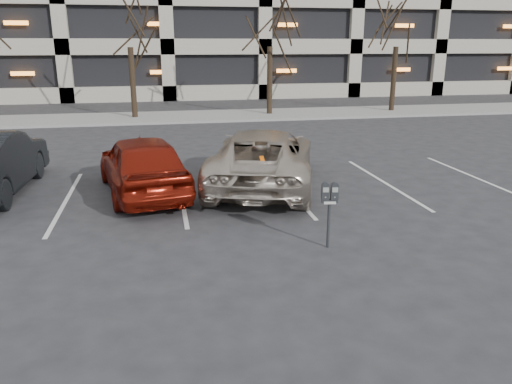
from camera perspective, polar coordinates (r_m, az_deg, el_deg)
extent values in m
plane|color=#28282B|center=(10.90, -0.58, -3.25)|extent=(140.00, 140.00, 0.00)
cube|color=gray|center=(26.40, -7.06, 8.57)|extent=(80.00, 4.00, 0.12)
cube|color=silver|center=(13.13, -20.87, -0.87)|extent=(0.10, 5.20, 0.00)
cube|color=silver|center=(12.93, -8.58, -0.19)|extent=(0.10, 5.20, 0.00)
cube|color=silver|center=(13.33, 3.52, 0.48)|extent=(0.10, 5.20, 0.00)
cube|color=silver|center=(14.28, 14.47, 1.07)|extent=(0.10, 5.20, 0.00)
cube|color=silver|center=(15.68, 23.76, 1.54)|extent=(0.10, 5.20, 0.00)
cylinder|color=black|center=(26.17, -13.90, 11.90)|extent=(0.28, 0.28, 3.53)
cylinder|color=black|center=(26.80, 1.57, 12.50)|extent=(0.28, 0.28, 3.55)
cylinder|color=black|center=(29.15, 15.44, 12.24)|extent=(0.28, 0.28, 3.54)
cylinder|color=black|center=(9.43, 8.28, -3.74)|extent=(0.06, 0.06, 0.90)
cube|color=black|center=(9.28, 8.40, -1.02)|extent=(0.31, 0.15, 0.06)
cube|color=silver|center=(9.24, 8.45, -1.24)|extent=(0.22, 0.05, 0.05)
cube|color=gray|center=(9.14, 8.00, 0.23)|extent=(0.11, 0.03, 0.09)
cube|color=gray|center=(9.17, 9.05, 0.23)|extent=(0.11, 0.03, 0.09)
imported|color=beige|center=(13.34, 0.77, 3.93)|extent=(4.05, 6.07, 1.55)
cube|color=#E85704|center=(12.19, 0.11, 6.43)|extent=(0.10, 0.20, 0.01)
imported|color=maroon|center=(12.94, -12.84, 3.11)|extent=(2.64, 4.81, 1.55)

